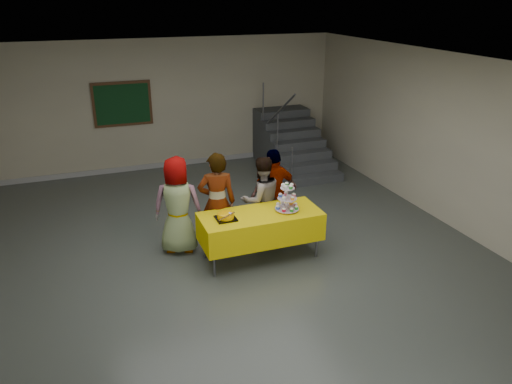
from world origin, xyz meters
The scene contains 10 objects.
room_shell centered at (0.00, 0.02, 2.13)m, with size 10.00×10.04×3.02m.
bake_table centered at (0.37, 0.04, 0.56)m, with size 1.88×0.78×0.77m.
cupcake_stand centered at (0.80, 0.01, 0.95)m, with size 0.38×0.38×0.44m.
bear_cake centered at (-0.19, 0.03, 0.83)m, with size 0.32×0.36×0.12m.
schoolchild_a centered at (-0.77, 0.73, 0.80)m, with size 0.78×0.51×1.59m, color slate.
schoolchild_b centered at (-0.18, 0.54, 0.83)m, with size 0.61×0.40×1.66m, color slate.
schoolchild_c centered at (0.61, 0.63, 0.74)m, with size 0.72×0.56×1.47m, color slate.
schoolchild_d centered at (0.90, 0.77, 0.77)m, with size 0.90×0.37×1.53m, color slate.
staircase centered at (2.70, 4.13, 0.49)m, with size 1.30×2.40×2.04m.
noticeboard centered at (-1.07, 4.96, 1.60)m, with size 1.30×0.05×1.00m.
Camera 1 is at (-2.14, -6.49, 3.94)m, focal length 35.00 mm.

